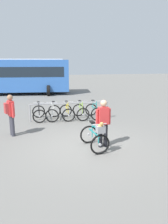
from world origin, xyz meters
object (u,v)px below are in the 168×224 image
object	(u,v)px
racked_bike_white	(53,113)
racked_bike_teal	(94,111)
racked_bike_yellow	(67,112)
bus_distant	(11,74)
racked_bike_lime	(81,112)
person_with_featured_bike	(103,121)
racked_bike_black	(39,113)
featured_bicycle	(95,136)
pedestrian_with_backpack	(11,113)

from	to	relation	value
racked_bike_white	racked_bike_teal	bearing A→B (deg)	-2.60
racked_bike_yellow	bus_distant	bearing A→B (deg)	110.81
racked_bike_lime	person_with_featured_bike	distance (m)	3.91
racked_bike_lime	racked_bike_teal	distance (m)	0.70
racked_bike_black	racked_bike_white	world-z (taller)	same
racked_bike_lime	featured_bicycle	size ratio (longest dim) A/B	0.91
racked_bike_black	racked_bike_teal	xyz separation A→B (m)	(2.80, -0.13, 0.00)
bus_distant	racked_bike_yellow	bearing A→B (deg)	-69.19
racked_bike_teal	person_with_featured_bike	world-z (taller)	person_with_featured_bike
bus_distant	person_with_featured_bike	bearing A→B (deg)	-72.08
racked_bike_black	person_with_featured_bike	xyz separation A→B (m)	(2.12, -3.97, 0.54)
racked_bike_yellow	racked_bike_teal	distance (m)	1.40
racked_bike_black	featured_bicycle	size ratio (longest dim) A/B	0.89
racked_bike_teal	featured_bicycle	bearing A→B (deg)	-103.87
racked_bike_teal	featured_bicycle	world-z (taller)	featured_bicycle
racked_bike_white	racked_bike_yellow	xyz separation A→B (m)	(0.70, -0.03, 0.00)
featured_bicycle	bus_distant	bearing A→B (deg)	106.40
racked_bike_teal	pedestrian_with_backpack	distance (m)	4.40
racked_bike_yellow	racked_bike_teal	world-z (taller)	same
racked_bike_white	person_with_featured_bike	xyz separation A→B (m)	(1.42, -3.94, 0.54)
racked_bike_white	racked_bike_lime	distance (m)	1.40
bus_distant	racked_bike_black	bearing A→B (deg)	-76.77
racked_bike_white	person_with_featured_bike	world-z (taller)	person_with_featured_bike
racked_bike_black	pedestrian_with_backpack	bearing A→B (deg)	-116.90
racked_bike_yellow	racked_bike_lime	size ratio (longest dim) A/B	0.97
racked_bike_yellow	person_with_featured_bike	size ratio (longest dim) A/B	0.67
racked_bike_black	racked_bike_lime	size ratio (longest dim) A/B	0.98
racked_bike_yellow	racked_bike_lime	distance (m)	0.70
racked_bike_black	bus_distant	world-z (taller)	bus_distant
person_with_featured_bike	racked_bike_lime	bearing A→B (deg)	90.33
racked_bike_lime	racked_bike_teal	size ratio (longest dim) A/B	1.01
racked_bike_yellow	person_with_featured_bike	xyz separation A→B (m)	(0.72, -3.91, 0.54)
featured_bicycle	racked_bike_yellow	bearing A→B (deg)	95.48
racked_bike_teal	person_with_featured_bike	size ratio (longest dim) A/B	0.68
person_with_featured_bike	racked_bike_white	bearing A→B (deg)	109.83
racked_bike_white	person_with_featured_bike	distance (m)	4.22
racked_bike_white	racked_bike_lime	xyz separation A→B (m)	(1.40, -0.06, 0.00)
pedestrian_with_backpack	bus_distant	bearing A→B (deg)	95.66
racked_bike_teal	pedestrian_with_backpack	xyz separation A→B (m)	(-3.88, -2.00, 0.57)
racked_bike_lime	pedestrian_with_backpack	size ratio (longest dim) A/B	0.69
racked_bike_white	pedestrian_with_backpack	xyz separation A→B (m)	(-1.78, -2.09, 0.57)
person_with_featured_bike	racked_bike_teal	bearing A→B (deg)	80.01
featured_bicycle	pedestrian_with_backpack	world-z (taller)	pedestrian_with_backpack
person_with_featured_bike	racked_bike_yellow	bearing A→B (deg)	100.46
racked_bike_black	person_with_featured_bike	size ratio (longest dim) A/B	0.67
racked_bike_teal	pedestrian_with_backpack	world-z (taller)	pedestrian_with_backpack
racked_bike_white	racked_bike_black	bearing A→B (deg)	177.40
pedestrian_with_backpack	racked_bike_lime	bearing A→B (deg)	32.60
racked_bike_lime	pedestrian_with_backpack	world-z (taller)	pedestrian_with_backpack
racked_bike_yellow	racked_bike_black	bearing A→B (deg)	177.40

